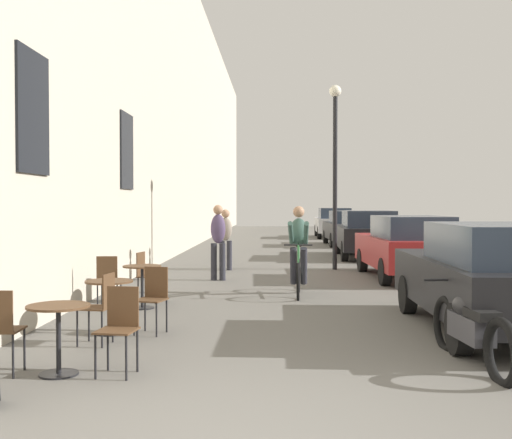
% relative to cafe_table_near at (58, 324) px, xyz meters
% --- Properties ---
extents(building_facade_left, '(0.54, 68.00, 10.80)m').
position_rel_cafe_table_near_xyz_m(building_facade_left, '(-1.39, 12.10, 4.88)').
color(building_facade_left, '#B7AD99').
rests_on(building_facade_left, ground_plane).
extents(cafe_table_near, '(0.64, 0.64, 0.72)m').
position_rel_cafe_table_near_xyz_m(cafe_table_near, '(0.00, 0.00, 0.00)').
color(cafe_table_near, black).
rests_on(cafe_table_near, ground_plane).
extents(cafe_chair_near_toward_street, '(0.42, 0.42, 0.89)m').
position_rel_cafe_table_near_xyz_m(cafe_chair_near_toward_street, '(0.61, 0.08, -0.00)').
color(cafe_chair_near_toward_street, black).
rests_on(cafe_chair_near_toward_street, ground_plane).
extents(cafe_chair_near_toward_wall, '(0.40, 0.40, 0.89)m').
position_rel_cafe_table_near_xyz_m(cafe_chair_near_toward_wall, '(-0.57, -0.08, -0.00)').
color(cafe_chair_near_toward_wall, black).
rests_on(cafe_chair_near_toward_wall, ground_plane).
extents(cafe_table_mid, '(0.64, 0.64, 0.72)m').
position_rel_cafe_table_near_xyz_m(cafe_table_mid, '(-0.03, 2.03, 0.00)').
color(cafe_table_mid, black).
rests_on(cafe_table_mid, ground_plane).
extents(cafe_chair_mid_toward_street, '(0.43, 0.43, 0.89)m').
position_rel_cafe_table_near_xyz_m(cafe_chair_mid_toward_street, '(0.05, 1.37, -0.00)').
color(cafe_chair_mid_toward_street, black).
rests_on(cafe_chair_mid_toward_street, ground_plane).
extents(cafe_chair_mid_toward_wall, '(0.46, 0.46, 0.89)m').
position_rel_cafe_table_near_xyz_m(cafe_chair_mid_toward_wall, '(0.56, 2.10, -0.00)').
color(cafe_chair_mid_toward_wall, black).
rests_on(cafe_chair_mid_toward_wall, ground_plane).
extents(cafe_table_far, '(0.64, 0.64, 0.72)m').
position_rel_cafe_table_near_xyz_m(cafe_table_far, '(-0.02, 4.06, 0.00)').
color(cafe_table_far, black).
rests_on(cafe_table_far, ground_plane).
extents(cafe_chair_far_toward_street, '(0.40, 0.40, 0.89)m').
position_rel_cafe_table_near_xyz_m(cafe_chair_far_toward_street, '(-0.57, 3.98, -0.00)').
color(cafe_chair_far_toward_street, black).
rests_on(cafe_chair_far_toward_street, ground_plane).
extents(cafe_chair_far_toward_wall, '(0.45, 0.45, 0.89)m').
position_rel_cafe_table_near_xyz_m(cafe_chair_far_toward_wall, '(-0.09, 4.74, -0.00)').
color(cafe_chair_far_toward_wall, black).
rests_on(cafe_chair_far_toward_wall, ground_plane).
extents(cyclist_on_bicycle, '(0.52, 1.76, 1.74)m').
position_rel_cafe_table_near_xyz_m(cyclist_on_bicycle, '(2.66, 5.72, 0.29)').
color(cyclist_on_bicycle, black).
rests_on(cyclist_on_bicycle, ground_plane).
extents(pedestrian_near, '(0.35, 0.26, 1.73)m').
position_rel_cafe_table_near_xyz_m(pedestrian_near, '(0.90, 7.91, 0.45)').
color(pedestrian_near, '#26262D').
rests_on(pedestrian_near, ground_plane).
extents(pedestrian_mid, '(0.37, 0.28, 1.61)m').
position_rel_cafe_table_near_xyz_m(pedestrian_mid, '(0.89, 10.12, 0.38)').
color(pedestrian_mid, '#26262D').
rests_on(pedestrian_mid, ground_plane).
extents(street_lamp, '(0.32, 0.32, 4.90)m').
position_rel_cafe_table_near_xyz_m(street_lamp, '(3.79, 10.34, 2.59)').
color(street_lamp, black).
rests_on(street_lamp, ground_plane).
extents(parked_car_nearest, '(1.79, 4.21, 1.50)m').
position_rel_cafe_table_near_xyz_m(parked_car_nearest, '(5.14, 2.24, 0.25)').
color(parked_car_nearest, black).
rests_on(parked_car_nearest, ground_plane).
extents(parked_car_second, '(1.88, 4.21, 1.48)m').
position_rel_cafe_table_near_xyz_m(parked_car_second, '(5.29, 8.38, 0.24)').
color(parked_car_second, maroon).
rests_on(parked_car_second, ground_plane).
extents(parked_car_third, '(1.93, 4.37, 1.54)m').
position_rel_cafe_table_near_xyz_m(parked_car_third, '(5.17, 14.01, 0.27)').
color(parked_car_third, black).
rests_on(parked_car_third, ground_plane).
extents(parked_car_fourth, '(1.81, 4.14, 1.46)m').
position_rel_cafe_table_near_xyz_m(parked_car_fourth, '(5.22, 19.87, 0.24)').
color(parked_car_fourth, black).
rests_on(parked_car_fourth, ground_plane).
extents(parked_car_fifth, '(1.88, 4.35, 1.54)m').
position_rel_cafe_table_near_xyz_m(parked_car_fifth, '(5.20, 25.95, 0.28)').
color(parked_car_fifth, '#B7B7BC').
rests_on(parked_car_fifth, ground_plane).
extents(parked_motorcycle, '(0.62, 2.14, 0.92)m').
position_rel_cafe_table_near_xyz_m(parked_motorcycle, '(4.36, 0.54, -0.12)').
color(parked_motorcycle, black).
rests_on(parked_motorcycle, ground_plane).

